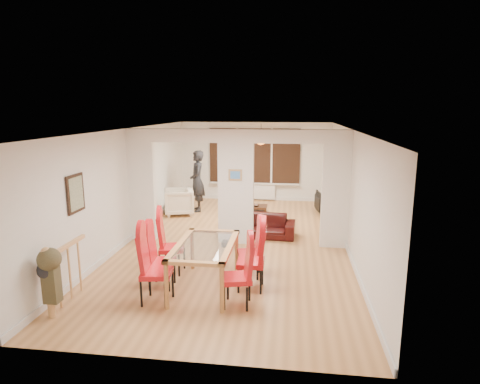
% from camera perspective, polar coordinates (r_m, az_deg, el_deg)
% --- Properties ---
extents(floor, '(5.00, 9.00, 0.01)m').
position_cam_1_polar(floor, '(9.35, -0.57, -7.18)').
color(floor, '#BC824C').
rests_on(floor, ground).
extents(room_walls, '(5.00, 9.00, 2.60)m').
position_cam_1_polar(room_walls, '(9.01, -0.59, 0.66)').
color(room_walls, silver).
rests_on(room_walls, floor).
extents(divider_wall, '(5.00, 0.18, 2.60)m').
position_cam_1_polar(divider_wall, '(9.01, -0.59, 0.66)').
color(divider_wall, white).
rests_on(divider_wall, floor).
extents(bay_window_blinds, '(3.00, 0.08, 1.80)m').
position_cam_1_polar(bay_window_blinds, '(13.35, 2.06, 5.17)').
color(bay_window_blinds, black).
rests_on(bay_window_blinds, room_walls).
extents(radiator, '(1.40, 0.08, 0.50)m').
position_cam_1_polar(radiator, '(13.50, 2.01, 0.08)').
color(radiator, white).
rests_on(radiator, floor).
extents(pendant_light, '(0.36, 0.36, 0.36)m').
position_cam_1_polar(pendant_light, '(12.13, 3.00, 7.57)').
color(pendant_light, orange).
rests_on(pendant_light, room_walls).
extents(stair_newel, '(0.40, 1.20, 1.10)m').
position_cam_1_polar(stair_newel, '(7.02, -23.33, -10.02)').
color(stair_newel, tan).
rests_on(stair_newel, floor).
extents(wall_poster, '(0.04, 0.52, 0.67)m').
position_cam_1_polar(wall_poster, '(7.50, -22.35, -0.19)').
color(wall_poster, gray).
rests_on(wall_poster, room_walls).
extents(pillar_photo, '(0.30, 0.03, 0.25)m').
position_cam_1_polar(pillar_photo, '(8.87, -0.68, 2.44)').
color(pillar_photo, '#4C8CD8').
rests_on(pillar_photo, divider_wall).
extents(dining_table, '(0.96, 1.71, 0.80)m').
position_cam_1_polar(dining_table, '(6.99, -4.97, -10.44)').
color(dining_table, '#B77B43').
rests_on(dining_table, floor).
extents(dining_chair_la, '(0.53, 0.53, 1.17)m').
position_cam_1_polar(dining_chair_la, '(6.56, -11.81, -10.45)').
color(dining_chair_la, red).
rests_on(dining_chair_la, floor).
extents(dining_chair_lb, '(0.45, 0.45, 1.05)m').
position_cam_1_polar(dining_chair_lb, '(7.10, -11.12, -9.19)').
color(dining_chair_lb, red).
rests_on(dining_chair_lb, floor).
extents(dining_chair_lc, '(0.53, 0.53, 1.12)m').
position_cam_1_polar(dining_chair_lc, '(7.67, -9.70, -7.26)').
color(dining_chair_lc, red).
rests_on(dining_chair_lc, floor).
extents(dining_chair_ra, '(0.52, 0.52, 1.08)m').
position_cam_1_polar(dining_chair_ra, '(6.34, -0.42, -11.45)').
color(dining_chair_ra, red).
rests_on(dining_chair_ra, floor).
extents(dining_chair_rb, '(0.46, 0.46, 1.14)m').
position_cam_1_polar(dining_chair_rb, '(6.88, 1.54, -9.28)').
color(dining_chair_rb, red).
rests_on(dining_chair_rb, floor).
extents(dining_chair_rc, '(0.49, 0.49, 1.02)m').
position_cam_1_polar(dining_chair_rc, '(7.41, 1.35, -8.18)').
color(dining_chair_rc, red).
rests_on(dining_chair_rc, floor).
extents(sofa, '(1.84, 0.80, 0.53)m').
position_cam_1_polar(sofa, '(9.76, 2.49, -4.74)').
color(sofa, black).
rests_on(sofa, floor).
extents(armchair, '(1.01, 1.03, 0.76)m').
position_cam_1_polar(armchair, '(11.81, -8.68, -1.36)').
color(armchair, '#EFE1CA').
rests_on(armchair, floor).
extents(person, '(0.77, 0.62, 1.83)m').
position_cam_1_polar(person, '(12.03, -6.09, 1.56)').
color(person, black).
rests_on(person, floor).
extents(television, '(1.04, 0.31, 0.60)m').
position_cam_1_polar(television, '(12.07, 10.86, -1.54)').
color(television, black).
rests_on(television, floor).
extents(coffee_table, '(1.11, 0.81, 0.23)m').
position_cam_1_polar(coffee_table, '(11.89, 1.44, -2.45)').
color(coffee_table, '#351E12').
rests_on(coffee_table, floor).
extents(bottle, '(0.08, 0.08, 0.30)m').
position_cam_1_polar(bottle, '(11.90, 0.68, -1.12)').
color(bottle, '#143F19').
rests_on(bottle, coffee_table).
extents(bowl, '(0.20, 0.20, 0.05)m').
position_cam_1_polar(bowl, '(11.76, 2.26, -1.93)').
color(bowl, '#351E12').
rests_on(bowl, coffee_table).
extents(shoes, '(0.24, 0.26, 0.10)m').
position_cam_1_polar(shoes, '(9.09, -1.80, -7.42)').
color(shoes, black).
rests_on(shoes, floor).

